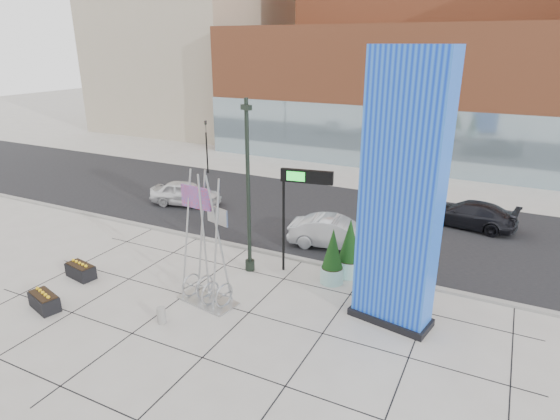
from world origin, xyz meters
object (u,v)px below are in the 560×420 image
at_px(concrete_bollard, 161,315).
at_px(car_white_west, 186,193).
at_px(overhead_street_sign, 301,186).
at_px(car_silver_mid, 336,233).
at_px(blue_pylon, 401,201).
at_px(public_art_sculpture, 206,270).
at_px(lamp_post, 249,205).

height_order(concrete_bollard, car_white_west, car_white_west).
bearing_deg(overhead_street_sign, car_silver_mid, 73.12).
relative_size(blue_pylon, public_art_sculpture, 1.80).
distance_m(lamp_post, concrete_bollard, 5.87).
distance_m(blue_pylon, car_silver_mid, 7.70).
bearing_deg(car_silver_mid, blue_pylon, -150.99).
relative_size(lamp_post, overhead_street_sign, 1.61).
bearing_deg(overhead_street_sign, blue_pylon, -32.29).
height_order(blue_pylon, car_silver_mid, blue_pylon).
bearing_deg(car_white_west, overhead_street_sign, -129.72).
xyz_separation_m(lamp_post, concrete_bollard, (-0.76, -5.11, -2.80)).
distance_m(public_art_sculpture, concrete_bollard, 2.36).
bearing_deg(lamp_post, concrete_bollard, -98.48).
xyz_separation_m(overhead_street_sign, car_white_west, (-10.21, 5.29, -3.29)).
xyz_separation_m(blue_pylon, concrete_bollard, (-7.40, -3.91, -4.33)).
height_order(lamp_post, car_white_west, lamp_post).
xyz_separation_m(concrete_bollard, overhead_street_sign, (2.89, 5.80, 3.73)).
distance_m(concrete_bollard, car_silver_mid, 9.76).
distance_m(blue_pylon, car_white_west, 16.83).
height_order(public_art_sculpture, concrete_bollard, public_art_sculpture).
distance_m(blue_pylon, overhead_street_sign, 4.92).
relative_size(lamp_post, car_silver_mid, 1.64).
bearing_deg(car_white_west, lamp_post, -138.86).
bearing_deg(public_art_sculpture, overhead_street_sign, 69.62).
relative_size(car_white_west, car_silver_mid, 0.95).
xyz_separation_m(concrete_bollard, car_silver_mid, (3.33, 9.16, 0.45)).
distance_m(overhead_street_sign, car_white_west, 11.96).
distance_m(public_art_sculpture, overhead_street_sign, 5.15).
bearing_deg(car_silver_mid, public_art_sculpture, 150.72).
relative_size(blue_pylon, concrete_bollard, 15.44).
bearing_deg(concrete_bollard, blue_pylon, 27.84).
bearing_deg(overhead_street_sign, concrete_bollard, -126.11).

